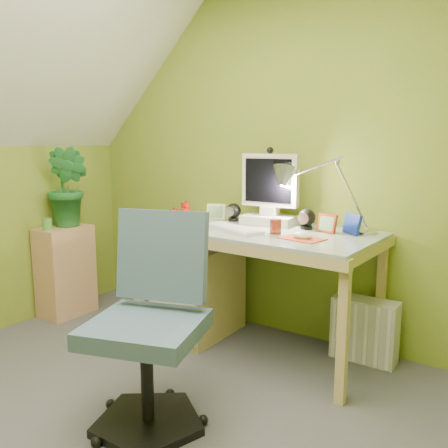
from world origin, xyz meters
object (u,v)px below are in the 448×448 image
Objects in this scene: desk at (255,289)px; radiator at (365,330)px; side_ledge at (66,271)px; monitor at (270,186)px; desk_lamp at (337,178)px; potted_plant at (68,187)px; task_chair at (145,324)px.

radiator is (0.65, 0.23, -0.20)m from desk.
desk is at bearing 10.13° from side_ledge.
radiator is at bearing -0.05° from monitor.
desk is 0.87m from desk_lamp.
potted_plant is (-1.96, -0.40, -0.12)m from desk_lamp.
desk_lamp is 0.95m from radiator.
potted_plant is 1.79m from task_chair.
side_ledge is at bearing -118.47° from potted_plant.
monitor is 1.08m from radiator.
task_chair reaches higher than desk.
potted_plant is at bearing -169.48° from monitor.
side_ledge is at bearing -168.01° from monitor.
desk_lamp is at bearing 11.67° from potted_plant.
desk reaches higher than side_ledge.
monitor is at bearing -175.59° from radiator.
potted_plant reaches higher than side_ledge.
monitor reaches higher than potted_plant.
monitor is at bearing 73.49° from task_chair.
desk reaches higher than radiator.
side_ledge is at bearing -159.98° from desk_lamp.
radiator is (0.65, 0.05, -0.86)m from monitor.
desk_lamp is at bearing 24.21° from desk.
desk is at bearing -160.40° from radiator.
monitor is at bearing 16.48° from side_ledge.
desk is 1.46× the size of task_chair.
desk_lamp is 2.00m from potted_plant.
task_chair is (0.02, -1.21, -0.54)m from monitor.
potted_plant is 2.34m from radiator.
side_ledge is at bearing 136.70° from task_chair.
side_ledge is 2.24m from radiator.
monitor is 0.79× the size of desk_lamp.
monitor is 1.32× the size of radiator.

